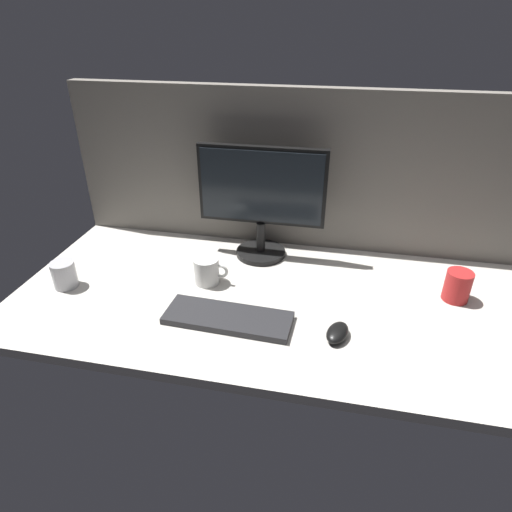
% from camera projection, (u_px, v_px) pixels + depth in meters
% --- Properties ---
extents(ground_plane, '(1.80, 0.80, 0.03)m').
position_uv_depth(ground_plane, '(298.00, 301.00, 1.38)').
color(ground_plane, beige).
extents(cubicle_wall_back, '(1.80, 0.05, 0.57)m').
position_uv_depth(cubicle_wall_back, '(315.00, 172.00, 1.55)').
color(cubicle_wall_back, slate).
rests_on(cubicle_wall_back, ground_plane).
extents(monitor, '(0.44, 0.18, 0.40)m').
position_uv_depth(monitor, '(261.00, 197.00, 1.50)').
color(monitor, black).
rests_on(monitor, ground_plane).
extents(keyboard, '(0.38, 0.15, 0.02)m').
position_uv_depth(keyboard, '(228.00, 318.00, 1.26)').
color(keyboard, '#262628').
rests_on(keyboard, ground_plane).
extents(mouse, '(0.08, 0.11, 0.03)m').
position_uv_depth(mouse, '(337.00, 333.00, 1.19)').
color(mouse, black).
rests_on(mouse, ground_plane).
extents(mug_ceramic_white, '(0.11, 0.08, 0.09)m').
position_uv_depth(mug_ceramic_white, '(207.00, 271.00, 1.42)').
color(mug_ceramic_white, white).
rests_on(mug_ceramic_white, ground_plane).
extents(mug_red_plastic, '(0.08, 0.08, 0.10)m').
position_uv_depth(mug_red_plastic, '(458.00, 286.00, 1.34)').
color(mug_red_plastic, red).
rests_on(mug_red_plastic, ground_plane).
extents(mug_steel, '(0.08, 0.08, 0.09)m').
position_uv_depth(mug_steel, '(64.00, 275.00, 1.40)').
color(mug_steel, '#B2B2B7').
rests_on(mug_steel, ground_plane).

